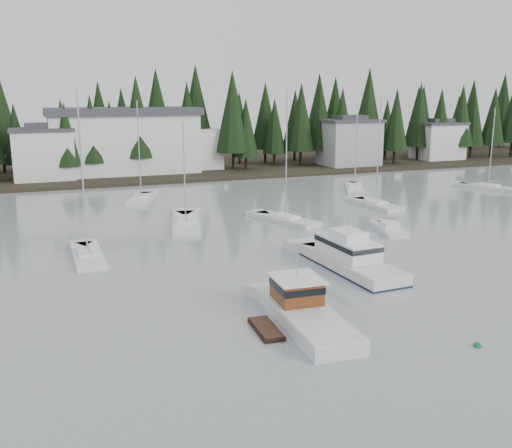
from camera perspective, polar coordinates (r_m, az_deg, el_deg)
The scene contains 17 objects.
far_shore_land at distance 115.85m, azimuth -11.48°, elevation 5.89°, with size 240.00×54.00×1.00m, color black.
conifer_treeline at distance 105.10m, azimuth -10.47°, elevation 5.22°, with size 200.00×22.00×20.00m, color black, non-canonical shape.
house_west at distance 95.91m, azimuth -20.48°, elevation 6.69°, with size 9.54×7.42×8.75m.
house_east_a at distance 109.57m, azimuth 9.27°, elevation 8.16°, with size 10.60×8.48×9.25m.
house_east_b at distance 123.66m, azimuth 17.74°, elevation 8.02°, with size 9.54×7.42×8.25m.
harbor_inn at distance 100.39m, azimuth -11.89°, elevation 8.12°, with size 29.50×11.50×10.90m.
lobster_boat_brown at distance 35.65m, azimuth 4.77°, elevation -9.02°, with size 5.37×9.91×4.81m.
cabin_cruiser_center at distance 46.58m, azimuth 9.36°, elevation -3.59°, with size 4.03×11.31×4.79m.
sailboat_1 at distance 76.44m, azimuth -11.40°, elevation 2.36°, with size 5.17×8.65×13.42m.
sailboat_2 at distance 90.70m, azimuth 22.17°, elevation 3.30°, with size 5.89×8.96×12.32m.
sailboat_3 at distance 72.72m, azimuth 11.88°, elevation 1.80°, with size 3.25×8.36×13.98m.
sailboat_5 at distance 51.01m, azimuth -16.45°, elevation -3.21°, with size 2.44×8.16×14.79m.
sailboat_7 at distance 62.80m, azimuth 2.98°, elevation 0.32°, with size 5.39×8.97×14.82m.
sailboat_8 at distance 61.72m, azimuth -7.03°, elevation -0.03°, with size 5.12×10.86×11.42m.
sailboat_10 at distance 84.62m, azimuth 9.82°, elevation 3.44°, with size 6.75×10.02×13.18m.
runabout_1 at distance 59.83m, azimuth 13.20°, elevation -0.62°, with size 3.68×6.42×1.42m.
mooring_buoy_green at distance 34.96m, azimuth 21.27°, elevation -11.35°, with size 0.48×0.48×0.48m, color #145933.
Camera 1 is at (-18.78, -16.46, 13.91)m, focal length 40.00 mm.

